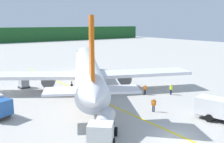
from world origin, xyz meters
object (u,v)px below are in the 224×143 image
Objects in this scene: airliner_distant at (4,37)px; crew_supervisor at (52,82)px; service_truck_baggage at (103,126)px; crew_marshaller at (171,89)px; service_truck_fuel at (221,109)px; crew_loader_left at (145,89)px; airliner_foreground at (87,69)px; cargo_container_near at (24,82)px; crew_loader_right at (154,104)px.

airliner_distant is 145.81m from crew_supervisor.
service_truck_baggage reaches higher than crew_supervisor.
crew_supervisor is (-13.54, 14.99, 0.04)m from crew_marshaller.
service_truck_fuel is at bearing -109.19° from crew_marshaller.
crew_marshaller is 1.04× the size of crew_loader_left.
airliner_foreground is 6.86× the size of service_truck_baggage.
service_truck_fuel is 11.59m from crew_marshaller.
crew_loader_left is (-15.25, -156.22, -0.92)m from airliner_distant.
cargo_container_near is (-13.79, 28.54, -0.50)m from service_truck_fuel.
airliner_foreground is 15.29m from crew_loader_right.
airliner_foreground is 20.21m from service_truck_baggage.
crew_loader_right is (9.64, 3.10, -0.37)m from service_truck_baggage.
crew_loader_left is 7.97m from crew_loader_right.
crew_supervisor is (-4.68, 4.15, -2.36)m from airliner_foreground.
service_truck_baggage is at bearing -145.63° from crew_loader_left.
airliner_foreground reaches higher than airliner_distant.
cargo_container_near reaches higher than crew_loader_left.
crew_loader_right is at bearing -96.92° from airliner_distant.
service_truck_fuel reaches higher than crew_marshaller.
crew_marshaller is (17.47, 7.34, -0.41)m from service_truck_baggage.
airliner_foreground reaches higher than crew_loader_left.
service_truck_baggage is 17.14m from crew_loader_left.
crew_supervisor is at bearing 110.57° from service_truck_fuel.
crew_supervisor is at bearing 128.89° from crew_loader_left.
crew_loader_left is at bearing 87.94° from service_truck_fuel.
airliner_foreground is 149.18m from airliner_distant.
airliner_distant is 159.00m from crew_marshaller.
airliner_distant is 144.01m from cargo_container_near.
cargo_container_near is 4.83m from crew_supervisor.
crew_supervisor reaches higher than crew_loader_left.
cargo_container_near is at bearing 134.99° from crew_marshaller.
crew_supervisor is (3.94, 22.32, -0.37)m from service_truck_baggage.
crew_marshaller is at bearing 70.81° from service_truck_fuel.
crew_marshaller is (17.60, -17.60, 0.01)m from cargo_container_near.
airliner_distant is (20.78, 147.72, -1.53)m from airliner_foreground.
airliner_distant is at bearing 84.43° from crew_loader_left.
airliner_foreground is 22.15× the size of crew_supervisor.
crew_marshaller is at bearing 22.78° from service_truck_baggage.
crew_marshaller is at bearing -47.91° from crew_supervisor.
crew_loader_right is (9.76, -21.84, 0.05)m from cargo_container_near.
service_truck_fuel is 3.46× the size of crew_marshaller.
service_truck_fuel reaches higher than cargo_container_near.
crew_loader_right and crew_supervisor have the same top height.
airliner_foreground is at bearing 123.04° from crew_loader_left.
service_truck_fuel is at bearing -92.06° from crew_loader_left.
airliner_foreground is at bearing -37.76° from cargo_container_near.
service_truck_baggage is 3.23× the size of crew_loader_right.
crew_loader_left is at bearing -51.11° from crew_supervisor.
crew_loader_right is at bearing -151.62° from crew_marshaller.
crew_loader_right is at bearing 120.97° from service_truck_fuel.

